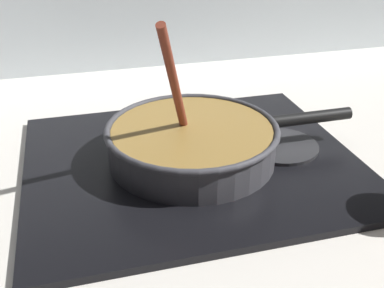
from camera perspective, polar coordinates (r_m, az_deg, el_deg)
ground at (r=0.65m, az=7.26°, el=-14.42°), size 2.40×1.60×0.04m
hob_plate at (r=0.81m, az=-0.00°, el=-2.20°), size 0.56×0.48×0.01m
burner_ring at (r=0.81m, az=-0.00°, el=-1.58°), size 0.18×0.18×0.01m
spare_burner at (r=0.86m, az=10.59°, el=-0.21°), size 0.14×0.14×0.01m
cooking_pan at (r=0.79m, az=0.11°, el=0.35°), size 0.44×0.29×0.26m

